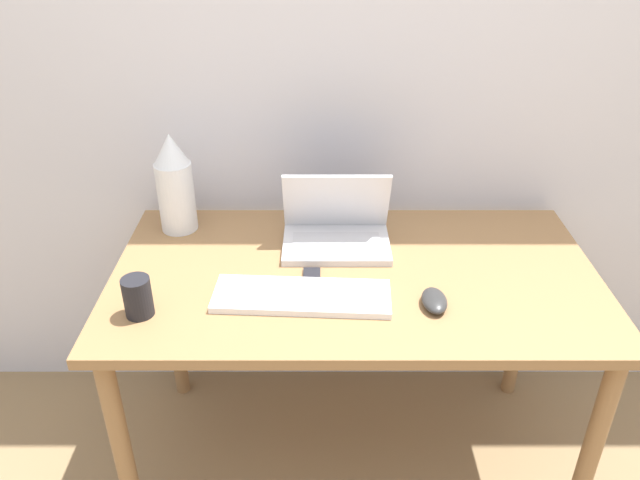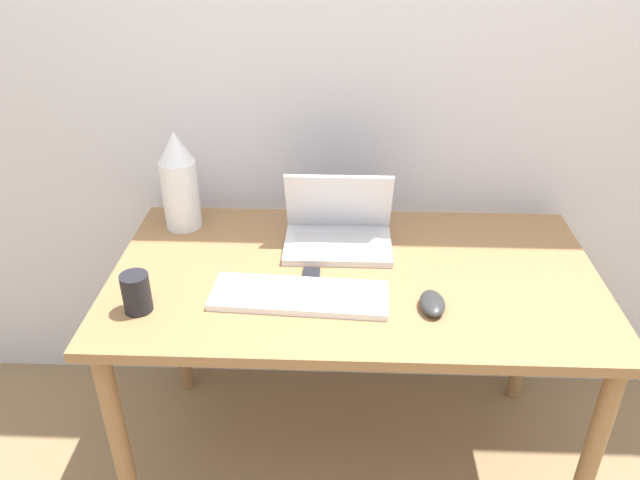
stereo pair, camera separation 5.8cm
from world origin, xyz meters
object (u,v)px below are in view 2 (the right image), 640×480
at_px(laptop, 338,229).
at_px(keyboard, 300,295).
at_px(vase, 179,181).
at_px(mouse, 432,303).
at_px(mug, 136,293).
at_px(mp3_player, 311,275).

xyz_separation_m(laptop, keyboard, (-0.09, -0.28, -0.04)).
bearing_deg(vase, keyboard, -44.31).
bearing_deg(keyboard, mouse, -4.94).
distance_m(keyboard, mouse, 0.34).
height_order(keyboard, mouse, mouse).
distance_m(mouse, mug, 0.74).
relative_size(keyboard, mouse, 4.23).
bearing_deg(mug, mouse, 2.70).
xyz_separation_m(keyboard, mp3_player, (0.02, 0.11, -0.01)).
xyz_separation_m(mouse, mug, (-0.74, -0.03, 0.04)).
bearing_deg(mp3_player, mouse, -23.66).
relative_size(laptop, mouse, 2.84).
relative_size(mp3_player, mug, 0.60).
height_order(laptop, mug, laptop).
distance_m(laptop, vase, 0.50).
height_order(laptop, mouse, laptop).
distance_m(keyboard, mp3_player, 0.11).
bearing_deg(mug, laptop, 35.13).
bearing_deg(mouse, mug, -177.30).
bearing_deg(vase, laptop, -10.98).
distance_m(mouse, vase, 0.84).
relative_size(mouse, mp3_player, 1.77).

